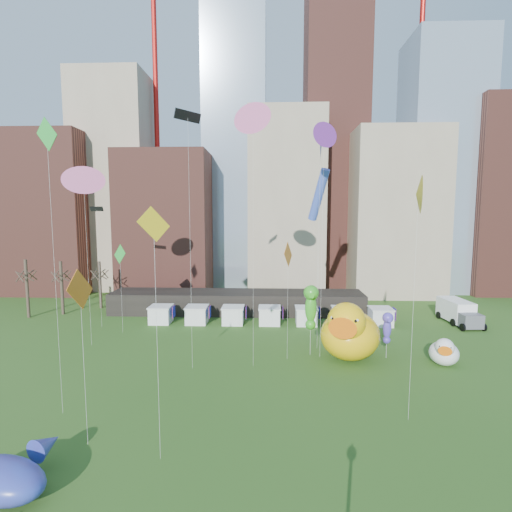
{
  "coord_description": "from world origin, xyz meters",
  "views": [
    {
      "loc": [
        1.08,
        -15.31,
        15.0
      ],
      "look_at": [
        0.05,
        11.97,
        12.0
      ],
      "focal_mm": 27.0,
      "sensor_mm": 36.0,
      "label": 1
    }
  ],
  "objects_px": {
    "big_duck": "(349,332)",
    "seahorse_green": "(311,304)",
    "box_truck": "(458,312)",
    "small_duck": "(444,352)",
    "seahorse_purple": "(387,325)",
    "whale_inflatable": "(6,477)"
  },
  "relations": [
    {
      "from": "big_duck",
      "to": "seahorse_green",
      "type": "bearing_deg",
      "value": -176.37
    },
    {
      "from": "seahorse_green",
      "to": "box_truck",
      "type": "xyz_separation_m",
      "value": [
        21.52,
        12.81,
        -3.99
      ]
    },
    {
      "from": "small_duck",
      "to": "seahorse_green",
      "type": "distance_m",
      "value": 13.85
    },
    {
      "from": "small_duck",
      "to": "seahorse_purple",
      "type": "xyz_separation_m",
      "value": [
        -5.13,
        1.68,
        2.15
      ]
    },
    {
      "from": "big_duck",
      "to": "box_truck",
      "type": "distance_m",
      "value": 22.62
    },
    {
      "from": "small_duck",
      "to": "box_truck",
      "type": "distance_m",
      "value": 17.4
    },
    {
      "from": "seahorse_purple",
      "to": "small_duck",
      "type": "bearing_deg",
      "value": -13.42
    },
    {
      "from": "small_duck",
      "to": "seahorse_green",
      "type": "xyz_separation_m",
      "value": [
        -12.98,
        2.34,
        4.23
      ]
    },
    {
      "from": "whale_inflatable",
      "to": "seahorse_purple",
      "type": "bearing_deg",
      "value": 55.41
    },
    {
      "from": "small_duck",
      "to": "box_truck",
      "type": "height_order",
      "value": "box_truck"
    },
    {
      "from": "small_duck",
      "to": "seahorse_purple",
      "type": "distance_m",
      "value": 5.81
    },
    {
      "from": "big_duck",
      "to": "seahorse_purple",
      "type": "relative_size",
      "value": 1.86
    },
    {
      "from": "seahorse_green",
      "to": "seahorse_purple",
      "type": "bearing_deg",
      "value": -1.68
    },
    {
      "from": "big_duck",
      "to": "seahorse_green",
      "type": "distance_m",
      "value": 4.82
    },
    {
      "from": "seahorse_green",
      "to": "whale_inflatable",
      "type": "height_order",
      "value": "seahorse_green"
    },
    {
      "from": "box_truck",
      "to": "whale_inflatable",
      "type": "bearing_deg",
      "value": -143.92
    },
    {
      "from": "box_truck",
      "to": "seahorse_green",
      "type": "bearing_deg",
      "value": -153.73
    },
    {
      "from": "seahorse_green",
      "to": "seahorse_purple",
      "type": "distance_m",
      "value": 8.15
    },
    {
      "from": "seahorse_green",
      "to": "seahorse_purple",
      "type": "xyz_separation_m",
      "value": [
        7.85,
        -0.66,
        -2.08
      ]
    },
    {
      "from": "seahorse_purple",
      "to": "whale_inflatable",
      "type": "bearing_deg",
      "value": -136.99
    },
    {
      "from": "big_duck",
      "to": "box_truck",
      "type": "bearing_deg",
      "value": 59.72
    },
    {
      "from": "big_duck",
      "to": "seahorse_purple",
      "type": "xyz_separation_m",
      "value": [
        4.02,
        0.56,
        0.59
      ]
    }
  ]
}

